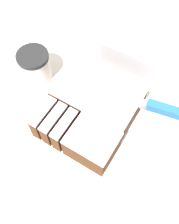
% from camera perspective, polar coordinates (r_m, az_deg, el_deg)
% --- Properties ---
extents(ground_plane, '(8.00, 8.00, 0.00)m').
position_cam_1_polar(ground_plane, '(1.67, 1.14, -15.14)').
color(ground_plane, '#7F705B').
extents(countertop, '(1.40, 1.10, 0.96)m').
position_cam_1_polar(countertop, '(1.21, 1.54, -9.69)').
color(countertop, beige).
rests_on(countertop, ground_plane).
extents(cake_board, '(0.27, 0.29, 0.01)m').
position_cam_1_polar(cake_board, '(0.74, -0.00, -1.65)').
color(cake_board, white).
rests_on(cake_board, countertop).
extents(cake, '(0.22, 0.25, 0.08)m').
position_cam_1_polar(cake, '(0.70, 0.46, 0.12)').
color(cake, '#472814').
rests_on(cake, cake_board).
extents(knife, '(0.36, 0.09, 0.02)m').
position_cam_1_polar(knife, '(0.67, 14.51, 0.98)').
color(knife, silver).
rests_on(knife, cake).
extents(coffee_cup, '(0.09, 0.09, 0.10)m').
position_cam_1_polar(coffee_cup, '(0.81, -11.77, 9.81)').
color(coffee_cup, white).
rests_on(coffee_cup, countertop).
extents(storage_box, '(0.26, 0.20, 0.09)m').
position_cam_1_polar(storage_box, '(0.86, 13.49, 13.27)').
color(storage_box, '#B2B2B7').
rests_on(storage_box, countertop).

